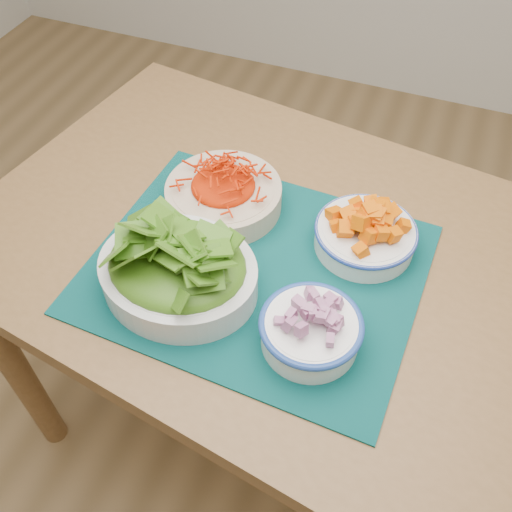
{
  "coord_description": "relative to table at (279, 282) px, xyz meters",
  "views": [
    {
      "loc": [
        0.5,
        -0.4,
        1.5
      ],
      "look_at": [
        0.28,
        0.18,
        0.78
      ],
      "focal_mm": 40.0,
      "sensor_mm": 36.0,
      "label": 1
    }
  ],
  "objects": [
    {
      "name": "carrot_bowl",
      "position": [
        -0.13,
        0.05,
        0.15
      ],
      "size": [
        0.28,
        0.28,
        0.08
      ],
      "rotation": [
        0.0,
        0.0,
        -0.37
      ],
      "color": "beige",
      "rests_on": "placemat"
    },
    {
      "name": "table",
      "position": [
        0.0,
        0.0,
        0.0
      ],
      "size": [
        1.23,
        0.92,
        0.75
      ],
      "rotation": [
        0.0,
        0.0,
        -0.16
      ],
      "color": "brown",
      "rests_on": "ground"
    },
    {
      "name": "placemat",
      "position": [
        -0.02,
        -0.07,
        0.11
      ],
      "size": [
        0.56,
        0.47,
        0.0
      ],
      "primitive_type": "cube",
      "rotation": [
        0.0,
        0.0,
        -0.04
      ],
      "color": "#012B2B",
      "rests_on": "table"
    },
    {
      "name": "lettuce_bowl",
      "position": [
        -0.12,
        -0.15,
        0.17
      ],
      "size": [
        0.27,
        0.23,
        0.12
      ],
      "rotation": [
        0.0,
        0.0,
        -0.04
      ],
      "color": "silver",
      "rests_on": "placemat"
    },
    {
      "name": "onion_bowl",
      "position": [
        0.11,
        -0.18,
        0.15
      ],
      "size": [
        0.19,
        0.19,
        0.08
      ],
      "rotation": [
        0.0,
        0.0,
        -0.36
      ],
      "color": "white",
      "rests_on": "placemat"
    },
    {
      "name": "squash_bowl",
      "position": [
        0.14,
        0.05,
        0.15
      ],
      "size": [
        0.22,
        0.22,
        0.09
      ],
      "rotation": [
        0.0,
        0.0,
        0.36
      ],
      "color": "white",
      "rests_on": "placemat"
    },
    {
      "name": "ground",
      "position": [
        -0.3,
        -0.25,
        -0.64
      ],
      "size": [
        4.0,
        4.0,
        0.0
      ],
      "primitive_type": "plane",
      "color": "#977649",
      "rests_on": "ground"
    }
  ]
}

